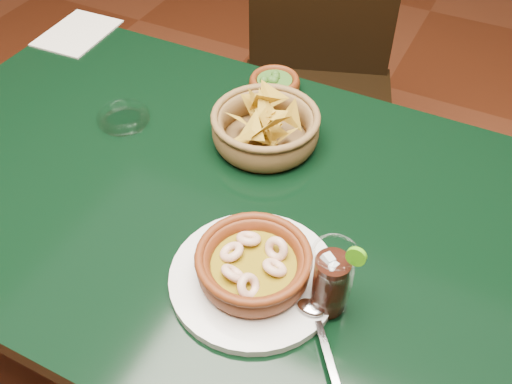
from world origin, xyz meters
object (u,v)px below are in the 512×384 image
at_px(shrimp_plate, 254,268).
at_px(chip_basket, 265,127).
at_px(dining_table, 196,220).
at_px(cola_drink, 331,280).
at_px(dining_chair, 316,83).

height_order(shrimp_plate, chip_basket, chip_basket).
height_order(dining_table, shrimp_plate, shrimp_plate).
bearing_deg(cola_drink, dining_chair, 112.33).
distance_m(shrimp_plate, chip_basket, 0.33).
bearing_deg(chip_basket, cola_drink, -50.22).
bearing_deg(shrimp_plate, dining_table, 144.34).
bearing_deg(cola_drink, shrimp_plate, -176.14).
xyz_separation_m(chip_basket, cola_drink, (0.25, -0.30, 0.03)).
relative_size(shrimp_plate, chip_basket, 1.34).
distance_m(dining_table, chip_basket, 0.22).
xyz_separation_m(shrimp_plate, chip_basket, (-0.13, 0.30, 0.01)).
xyz_separation_m(dining_table, dining_chair, (-0.03, 0.71, -0.12)).
distance_m(shrimp_plate, cola_drink, 0.12).
relative_size(chip_basket, cola_drink, 1.62).
bearing_deg(dining_chair, chip_basket, -79.75).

